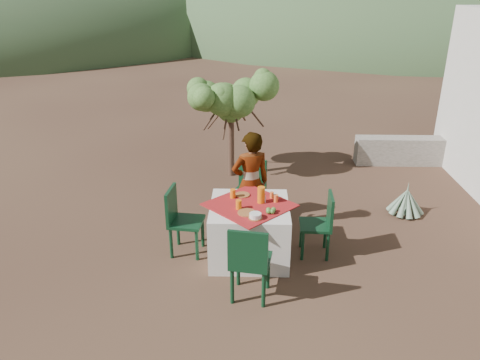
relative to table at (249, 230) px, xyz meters
The scene contains 24 objects.
ground 0.44m from the table, 149.56° to the left, with size 160.00×160.00×0.00m, color #321E16.
table is the anchor object (origin of this frame).
chair_far 1.04m from the table, 90.40° to the left, with size 0.58×0.58×0.97m.
chair_near 0.97m from the table, 89.44° to the right, with size 0.51×0.51×0.97m.
chair_left 0.93m from the table, behind, with size 0.48×0.48×0.93m.
chair_right 0.96m from the table, ahead, with size 0.42×0.42×0.88m.
person 0.78m from the table, 89.32° to the left, with size 0.56×0.37×1.53m, color #8C6651.
shrub_tree 3.05m from the table, 96.23° to the left, with size 1.49×1.46×1.75m.
agave 2.80m from the table, 27.82° to the left, with size 0.56×0.57×0.60m.
stone_wall 4.90m from the table, 45.82° to the left, with size 2.60×0.35×0.55m, color gray.
hill_near_left 35.18m from the table, 121.13° to the left, with size 40.00×40.00×16.00m, color #36542F.
hill_near_right 38.00m from the table, 71.89° to the left, with size 48.00×48.00×20.00m, color #36542F.
hill_far_center 52.28m from the table, 94.60° to the left, with size 60.00×60.00×24.00m, color slate.
plate_far 0.49m from the table, 109.82° to the left, with size 0.20×0.20×0.01m, color brown.
plate_near 0.46m from the table, 97.44° to the right, with size 0.23×0.23×0.01m, color brown.
glass_far 0.53m from the table, 138.64° to the left, with size 0.07×0.07×0.12m, color orange.
glass_near 0.48m from the table, 137.15° to the right, with size 0.07×0.07×0.12m, color orange.
juice_pitcher 0.52m from the table, 23.68° to the left, with size 0.10×0.10×0.22m, color orange.
bowl_plate 0.55m from the table, 78.96° to the right, with size 0.17×0.17×0.01m, color brown.
white_bowl 0.57m from the table, 78.96° to the right, with size 0.15×0.15×0.05m, color white.
jar_left 0.56m from the table, 14.64° to the left, with size 0.06×0.06×0.10m, color orange.
jar_right 0.56m from the table, 35.25° to the left, with size 0.05×0.05×0.08m, color orange.
napkin_holder 0.47m from the table, 21.61° to the left, with size 0.07×0.04×0.09m, color white.
fruit_cluster 0.54m from the table, 40.66° to the right, with size 0.13×0.12×0.06m.
Camera 1 is at (0.22, -5.53, 3.44)m, focal length 35.00 mm.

